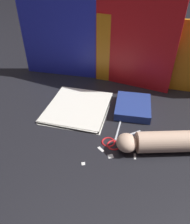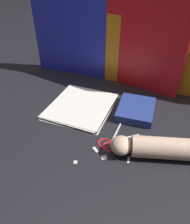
% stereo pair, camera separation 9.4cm
% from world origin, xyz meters
% --- Properties ---
extents(ground_plane, '(6.00, 6.00, 0.00)m').
position_xyz_m(ground_plane, '(0.00, 0.00, 0.00)').
color(ground_plane, black).
extents(backdrop_panel_left, '(0.55, 0.05, 0.48)m').
position_xyz_m(backdrop_panel_left, '(-0.25, 0.42, 0.24)').
color(backdrop_panel_left, '#2833D1').
rests_on(backdrop_panel_left, ground_plane).
extents(backdrop_panel_center, '(0.70, 0.12, 0.52)m').
position_xyz_m(backdrop_panel_center, '(-0.01, 0.42, 0.26)').
color(backdrop_panel_center, red).
rests_on(backdrop_panel_center, ground_plane).
extents(backdrop_panel_right, '(0.77, 0.02, 0.37)m').
position_xyz_m(backdrop_panel_right, '(0.31, 0.42, 0.18)').
color(backdrop_panel_right, orange).
rests_on(backdrop_panel_right, ground_plane).
extents(paper_stack, '(0.30, 0.34, 0.01)m').
position_xyz_m(paper_stack, '(-0.08, 0.09, 0.01)').
color(paper_stack, white).
rests_on(paper_stack, ground_plane).
extents(book_closed, '(0.18, 0.22, 0.04)m').
position_xyz_m(book_closed, '(0.18, 0.15, 0.02)').
color(book_closed, navy).
rests_on(book_closed, ground_plane).
extents(scissors, '(0.16, 0.18, 0.01)m').
position_xyz_m(scissors, '(0.14, -0.08, 0.00)').
color(scissors, silver).
rests_on(scissors, ground_plane).
extents(hand_forearm, '(0.33, 0.18, 0.08)m').
position_xyz_m(hand_forearm, '(0.31, -0.08, 0.04)').
color(hand_forearm, beige).
rests_on(hand_forearm, ground_plane).
extents(paper_scrap_near, '(0.02, 0.02, 0.00)m').
position_xyz_m(paper_scrap_near, '(0.05, -0.23, 0.00)').
color(paper_scrap_near, white).
rests_on(paper_scrap_near, ground_plane).
extents(paper_scrap_mid, '(0.03, 0.03, 0.00)m').
position_xyz_m(paper_scrap_mid, '(0.14, -0.17, 0.00)').
color(paper_scrap_mid, white).
rests_on(paper_scrap_mid, ground_plane).
extents(paper_scrap_far, '(0.03, 0.03, 0.00)m').
position_xyz_m(paper_scrap_far, '(0.10, -0.14, 0.00)').
color(paper_scrap_far, white).
rests_on(paper_scrap_far, ground_plane).
extents(paper_scrap_side, '(0.01, 0.03, 0.00)m').
position_xyz_m(paper_scrap_side, '(0.23, -0.14, 0.00)').
color(paper_scrap_side, white).
rests_on(paper_scrap_side, ground_plane).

